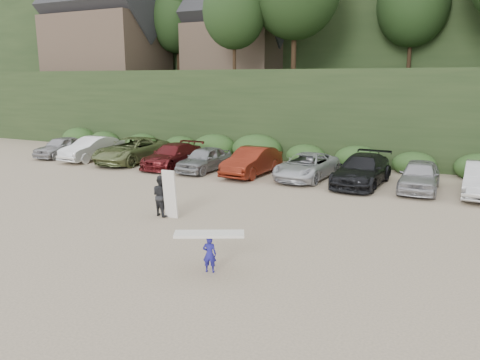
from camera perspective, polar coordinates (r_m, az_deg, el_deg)
The scene contains 5 objects.
ground at distance 16.53m, azimuth -0.65°, elevation -6.82°, with size 120.00×120.00×0.00m, color tan.
hillside_backdrop at distance 50.72m, azimuth 18.74°, elevation 18.24°, with size 90.00×41.50×28.00m.
parked_cars at distance 25.04m, azimuth 11.95°, elevation 1.34°, with size 39.95×6.16×1.63m.
child_surfer at distance 13.33m, azimuth -3.75°, elevation -7.96°, with size 2.00×1.38×1.18m.
adult_surfer at distance 18.90m, azimuth -9.48°, elevation -1.87°, with size 1.29×0.83×1.95m.
Camera 1 is at (7.08, -13.92, 5.40)m, focal length 35.00 mm.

